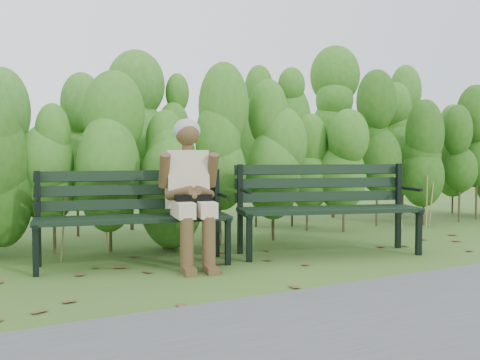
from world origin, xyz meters
TOP-DOWN VIEW (x-y plane):
  - ground at (0.00, 0.00)m, footprint 80.00×80.00m
  - footpath at (0.00, -2.20)m, footprint 60.00×2.50m
  - hedge_band at (0.00, 1.86)m, footprint 11.04×1.67m
  - leaf_litter at (0.15, -0.03)m, footprint 5.49×2.22m
  - bench_left at (-0.96, 0.62)m, footprint 1.77×0.90m
  - bench_right at (0.91, 0.23)m, footprint 1.87×1.08m
  - seated_woman at (-0.52, 0.34)m, footprint 0.57×0.83m

SIDE VIEW (x-z plane):
  - ground at x=0.00m, z-range 0.00..0.00m
  - leaf_litter at x=0.15m, z-range 0.00..0.01m
  - footpath at x=0.00m, z-range 0.00..0.01m
  - bench_left at x=-0.96m, z-range 0.08..0.92m
  - bench_right at x=0.91m, z-range 0.08..0.97m
  - seated_woman at x=-0.52m, z-range 0.07..1.39m
  - hedge_band at x=0.00m, z-range 0.05..2.47m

